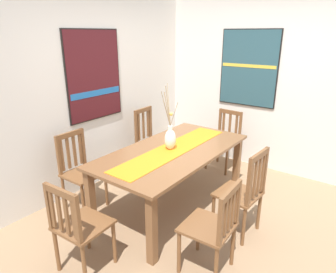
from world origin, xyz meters
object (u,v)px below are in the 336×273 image
at_px(centerpiece_vase, 170,138).
at_px(painting_on_side_wall, 249,68).
at_px(chair_3, 214,226).
at_px(painting_on_back_wall, 94,76).
at_px(chair_0, 150,140).
at_px(dining_table, 173,157).
at_px(chair_2, 78,226).
at_px(chair_1, 244,191).
at_px(chair_5, 80,170).
at_px(chair_4, 225,139).

distance_m(centerpiece_vase, painting_on_side_wall, 1.93).
xyz_separation_m(chair_3, painting_on_back_wall, (0.62, 2.17, 1.05)).
distance_m(chair_0, chair_3, 2.27).
bearing_deg(dining_table, chair_2, 178.93).
height_order(chair_2, chair_3, chair_2).
relative_size(chair_2, painting_on_side_wall, 0.78).
bearing_deg(dining_table, painting_on_side_wall, -4.03).
relative_size(dining_table, painting_on_side_wall, 1.74).
distance_m(chair_1, chair_3, 0.69).
bearing_deg(painting_on_back_wall, painting_on_side_wall, -36.46).
height_order(chair_2, chair_5, chair_5).
relative_size(centerpiece_vase, painting_on_back_wall, 0.64).
bearing_deg(chair_1, chair_4, 33.02).
bearing_deg(chair_2, chair_4, -0.25).
xyz_separation_m(dining_table, chair_2, (-1.37, 0.03, -0.19)).
bearing_deg(chair_0, painting_on_back_wall, 154.57).
relative_size(chair_4, painting_on_back_wall, 0.79).
xyz_separation_m(centerpiece_vase, chair_0, (0.67, 0.87, -0.41)).
distance_m(dining_table, painting_on_back_wall, 1.52).
relative_size(chair_2, chair_4, 0.98).
relative_size(chair_0, chair_3, 1.10).
distance_m(chair_5, painting_on_side_wall, 2.88).
bearing_deg(chair_5, centerpiece_vase, -53.18).
xyz_separation_m(chair_2, painting_on_side_wall, (3.17, -0.15, 1.07)).
relative_size(dining_table, chair_2, 2.22).
relative_size(dining_table, painting_on_back_wall, 1.71).
distance_m(chair_2, chair_5, 1.13).
xyz_separation_m(chair_3, chair_4, (2.10, 0.94, -0.00)).
xyz_separation_m(centerpiece_vase, painting_on_side_wall, (1.81, -0.16, 0.65)).
bearing_deg(dining_table, chair_5, 126.47).
height_order(chair_3, chair_4, chair_4).
height_order(chair_4, painting_on_back_wall, painting_on_back_wall).
distance_m(dining_table, chair_0, 1.13).
bearing_deg(painting_on_back_wall, chair_5, -151.03).
bearing_deg(chair_4, chair_1, -146.98).
relative_size(chair_2, painting_on_back_wall, 0.77).
bearing_deg(dining_table, chair_3, -126.28).
bearing_deg(chair_0, dining_table, -126.05).
bearing_deg(painting_on_back_wall, chair_4, -39.82).
height_order(chair_2, painting_on_side_wall, painting_on_side_wall).
bearing_deg(chair_4, chair_2, 179.75).
height_order(chair_5, painting_on_back_wall, painting_on_back_wall).
xyz_separation_m(chair_3, painting_on_side_wall, (2.48, 0.80, 1.07)).
relative_size(chair_0, painting_on_back_wall, 0.84).
relative_size(dining_table, centerpiece_vase, 2.67).
height_order(centerpiece_vase, chair_2, centerpiece_vase).
bearing_deg(chair_3, painting_on_side_wall, 17.91).
xyz_separation_m(chair_1, chair_3, (-0.69, -0.02, -0.02)).
height_order(dining_table, painting_on_side_wall, painting_on_side_wall).
height_order(chair_1, chair_2, chair_1).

